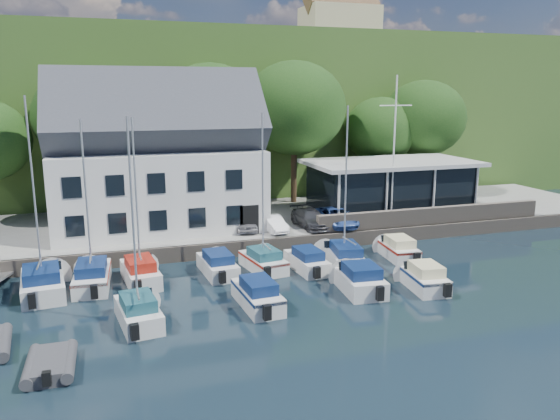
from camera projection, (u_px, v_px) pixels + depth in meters
The scene contains 32 objects.
ground at pixel (346, 316), 25.92m from camera, with size 180.00×180.00×0.00m, color black.
quay at pixel (252, 223), 42.11m from camera, with size 60.00×13.00×1.00m, color gray.
quay_face at pixel (277, 245), 36.06m from camera, with size 60.00×0.30×1.00m, color #695F54.
hillside at pixel (176, 108), 81.93m from camera, with size 160.00×75.00×16.00m, color #385B22.
field_patch at pixel (217, 56), 90.00m from camera, with size 50.00×30.00×0.30m, color #516231.
farmhouse at pixel (339, 21), 76.55m from camera, with size 10.40×7.00×8.20m, color #C0AA90, non-canonical shape.
harbor_building at pixel (158, 166), 38.07m from camera, with size 14.40×8.20×8.70m, color silver, non-canonical shape.
club_pavilion at pixel (390, 186), 43.42m from camera, with size 13.20×7.20×4.10m, color black, non-canonical shape.
seawall at pixel (432, 216), 39.75m from camera, with size 18.00×0.50×1.20m, color #695F54.
car_silver at pixel (245, 221), 37.95m from camera, with size 1.46×3.63×1.24m, color #A4A4A9.
car_white at pixel (273, 223), 37.62m from camera, with size 1.15×3.29×1.08m, color white.
car_dgrey at pixel (310, 218), 38.74m from camera, with size 1.75×4.31×1.25m, color #323237.
car_blue at pixel (336, 216), 39.10m from camera, with size 1.60×4.05×1.39m, color #325199.
flagpole at pixel (394, 150), 39.37m from camera, with size 2.54×0.20×10.60m, color silver, non-canonical shape.
tree_1 at pixel (90, 143), 41.99m from camera, with size 8.19×8.19×11.20m, color black, non-canonical shape.
tree_2 at pixel (211, 136), 44.79m from camera, with size 8.59×8.59×11.74m, color black, non-canonical shape.
tree_3 at pixel (294, 133), 46.43m from camera, with size 8.79×8.79×12.02m, color black, non-canonical shape.
tree_4 at pixel (380, 147), 49.79m from camera, with size 6.57×6.57×8.98m, color black, non-canonical shape.
tree_5 at pixel (422, 138), 50.35m from camera, with size 7.67×7.67×10.49m, color black, non-canonical shape.
boat_r1_0 at pixel (35, 206), 27.68m from camera, with size 2.28×6.26×9.53m, color silver, non-canonical shape.
boat_r1_1 at pixel (87, 206), 28.93m from camera, with size 1.96×6.31×9.01m, color silver, non-canonical shape.
boat_r1_2 at pixel (137, 204), 29.57m from camera, with size 1.82×5.82×8.96m, color silver, non-canonical shape.
boat_r1_3 at pixel (217, 262), 31.83m from camera, with size 1.79×5.62×1.38m, color silver, non-canonical shape.
boat_r1_4 at pixel (263, 202), 31.79m from camera, with size 1.86×5.25×8.34m, color silver, non-canonical shape.
boat_r1_5 at pixel (307, 259), 32.52m from camera, with size 1.67×5.38×1.36m, color silver, non-canonical shape.
boat_r1_6 at pixel (346, 195), 32.52m from camera, with size 1.94×6.48×8.77m, color silver, non-canonical shape.
boat_r1_7 at pixel (398, 247), 34.94m from camera, with size 1.77×5.22×1.41m, color silver, non-canonical shape.
boat_r2_1 at pixel (134, 231), 24.15m from camera, with size 1.79×5.36×8.84m, color silver, non-canonical shape.
boat_r2_2 at pixel (257, 292), 27.02m from camera, with size 1.76×5.71×1.47m, color silver, non-canonical shape.
boat_r2_3 at pixel (360, 277), 29.06m from camera, with size 2.12×5.27×1.53m, color silver, non-canonical shape.
boat_r2_4 at pixel (424, 276), 29.45m from camera, with size 1.78×4.95×1.45m, color silver, non-canonical shape.
dinghy_1 at pixel (50, 362), 20.80m from camera, with size 1.90×3.16×0.74m, color #35363A, non-canonical shape.
Camera 1 is at (-10.36, -22.14, 10.49)m, focal length 35.00 mm.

